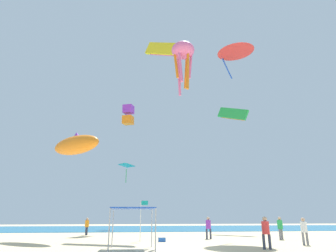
# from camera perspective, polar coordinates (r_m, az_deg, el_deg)

# --- Properties ---
(ground) EXTENTS (110.00, 110.00, 0.10)m
(ground) POSITION_cam_1_polar(r_m,az_deg,el_deg) (21.14, 1.90, -22.58)
(ground) COLOR beige
(ocean_strip) EXTENTS (110.00, 24.15, 0.03)m
(ocean_strip) POSITION_cam_1_polar(r_m,az_deg,el_deg) (50.85, -3.47, -19.32)
(ocean_strip) COLOR #1E6B93
(ocean_strip) RESTS_ON ground
(canopy_tent) EXTENTS (2.65, 3.29, 2.44)m
(canopy_tent) POSITION_cam_1_polar(r_m,az_deg,el_deg) (19.00, -6.84, -15.96)
(canopy_tent) COLOR #B2B2B7
(canopy_tent) RESTS_ON ground
(person_near_tent) EXTENTS (0.49, 0.44, 1.87)m
(person_near_tent) POSITION_cam_1_polar(r_m,az_deg,el_deg) (27.74, 7.90, -18.78)
(person_near_tent) COLOR #33384C
(person_near_tent) RESTS_ON ground
(person_leftmost) EXTENTS (0.48, 0.43, 1.83)m
(person_leftmost) POSITION_cam_1_polar(r_m,az_deg,el_deg) (23.96, 25.05, -17.75)
(person_leftmost) COLOR slate
(person_leftmost) RESTS_ON ground
(person_central) EXTENTS (0.45, 0.45, 1.88)m
(person_central) POSITION_cam_1_polar(r_m,az_deg,el_deg) (28.61, 21.07, -17.79)
(person_central) COLOR slate
(person_central) RESTS_ON ground
(person_rightmost) EXTENTS (0.49, 0.45, 1.91)m
(person_rightmost) POSITION_cam_1_polar(r_m,az_deg,el_deg) (20.01, 18.56, -18.70)
(person_rightmost) COLOR #33384C
(person_rightmost) RESTS_ON ground
(person_far_shore) EXTENTS (0.42, 0.44, 1.77)m
(person_far_shore) POSITION_cam_1_polar(r_m,az_deg,el_deg) (33.89, -15.57, -18.12)
(person_far_shore) COLOR #33384C
(person_far_shore) RESTS_ON ground
(banner_flag) EXTENTS (0.61, 0.06, 3.16)m
(banner_flag) POSITION_cam_1_polar(r_m,az_deg,el_deg) (25.03, -5.19, -17.14)
(banner_flag) COLOR silver
(banner_flag) RESTS_ON ground
(cooler_box) EXTENTS (0.57, 0.37, 0.35)m
(cooler_box) POSITION_cam_1_polar(r_m,az_deg,el_deg) (24.58, -1.20, -21.30)
(cooler_box) COLOR blue
(cooler_box) RESTS_ON ground
(kite_parafoil_yellow) EXTENTS (5.30, 3.96, 3.80)m
(kite_parafoil_yellow) POSITION_cam_1_polar(r_m,az_deg,el_deg) (41.55, -0.70, 14.78)
(kite_parafoil_yellow) COLOR yellow
(kite_inflatable_orange) EXTENTS (5.88, 5.51, 2.34)m
(kite_inflatable_orange) POSITION_cam_1_polar(r_m,az_deg,el_deg) (29.05, -17.58, -3.55)
(kite_inflatable_orange) COLOR orange
(kite_box_purple) EXTENTS (1.70, 1.74, 2.83)m
(kite_box_purple) POSITION_cam_1_polar(r_m,az_deg,el_deg) (41.19, -7.78, 2.20)
(kite_box_purple) COLOR purple
(kite_delta_red) EXTENTS (5.80, 5.77, 3.60)m
(kite_delta_red) POSITION_cam_1_polar(r_m,az_deg,el_deg) (37.97, 13.00, 14.42)
(kite_delta_red) COLOR red
(kite_octopus_pink) EXTENTS (2.39, 2.39, 5.46)m
(kite_octopus_pink) POSITION_cam_1_polar(r_m,az_deg,el_deg) (30.34, 2.96, 14.09)
(kite_octopus_pink) COLOR pink
(kite_diamond_teal) EXTENTS (2.87, 2.88, 2.94)m
(kite_diamond_teal) POSITION_cam_1_polar(r_m,az_deg,el_deg) (47.95, -8.12, -7.80)
(kite_diamond_teal) COLOR teal
(kite_parafoil_green) EXTENTS (3.55, 4.38, 3.24)m
(kite_parafoil_green) POSITION_cam_1_polar(r_m,az_deg,el_deg) (44.67, 12.54, 2.34)
(kite_parafoil_green) COLOR green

